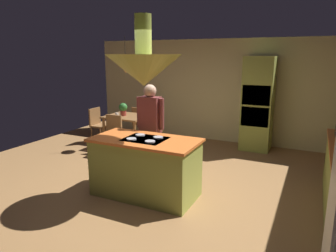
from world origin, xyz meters
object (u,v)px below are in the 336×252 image
at_px(chair_facing_island, 112,132).
at_px(chair_by_back_wall, 141,121).
at_px(kitchen_island, 145,167).
at_px(dining_table, 127,120).
at_px(person_at_island, 150,125).
at_px(potted_plant_on_table, 123,109).
at_px(chair_at_corner, 98,123).
at_px(oven_tower, 258,104).
at_px(cup_on_table, 117,115).

relative_size(chair_facing_island, chair_by_back_wall, 1.00).
height_order(kitchen_island, chair_by_back_wall, kitchen_island).
distance_m(kitchen_island, dining_table, 2.71).
height_order(person_at_island, chair_facing_island, person_at_island).
bearing_deg(kitchen_island, potted_plant_on_table, 130.75).
relative_size(dining_table, chair_facing_island, 1.11).
xyz_separation_m(person_at_island, chair_at_corner, (-2.27, 1.40, -0.45)).
xyz_separation_m(kitchen_island, potted_plant_on_table, (-1.79, 2.07, 0.47)).
xyz_separation_m(chair_at_corner, potted_plant_on_table, (0.78, -0.03, 0.42)).
bearing_deg(chair_at_corner, oven_tower, -72.66).
bearing_deg(dining_table, potted_plant_on_table, -162.25).
distance_m(person_at_island, cup_on_table, 1.97).
height_order(chair_facing_island, potted_plant_on_table, potted_plant_on_table).
xyz_separation_m(chair_at_corner, cup_on_table, (0.72, -0.21, 0.30)).
relative_size(dining_table, potted_plant_on_table, 3.22).
bearing_deg(cup_on_table, chair_by_back_wall, 80.36).
height_order(potted_plant_on_table, cup_on_table, potted_plant_on_table).
bearing_deg(chair_by_back_wall, dining_table, 90.00).
distance_m(kitchen_island, potted_plant_on_table, 2.78).
height_order(chair_at_corner, cup_on_table, chair_at_corner).
relative_size(dining_table, chair_by_back_wall, 1.11).
distance_m(chair_at_corner, potted_plant_on_table, 0.89).
bearing_deg(kitchen_island, oven_tower, 71.26).
xyz_separation_m(dining_table, person_at_island, (1.41, -1.40, 0.31)).
bearing_deg(dining_table, cup_on_table, -124.65).
distance_m(kitchen_island, chair_at_corner, 3.31).
distance_m(chair_by_back_wall, chair_at_corner, 1.07).
bearing_deg(chair_facing_island, dining_table, 90.00).
distance_m(oven_tower, chair_facing_island, 3.36).
height_order(chair_by_back_wall, chair_at_corner, same).
distance_m(chair_by_back_wall, potted_plant_on_table, 0.79).
xyz_separation_m(kitchen_island, chair_facing_island, (-1.70, 1.47, 0.04)).
bearing_deg(dining_table, chair_facing_island, -90.00).
bearing_deg(chair_facing_island, chair_at_corner, 143.63).
bearing_deg(chair_at_corner, potted_plant_on_table, -92.03).
height_order(kitchen_island, cup_on_table, kitchen_island).
bearing_deg(cup_on_table, kitchen_island, -45.77).
height_order(kitchen_island, dining_table, kitchen_island).
bearing_deg(oven_tower, chair_by_back_wall, -169.71).
relative_size(kitchen_island, dining_table, 1.70).
distance_m(oven_tower, chair_at_corner, 3.88).
bearing_deg(chair_by_back_wall, oven_tower, -169.71).
relative_size(chair_by_back_wall, cup_on_table, 9.67).
bearing_deg(chair_by_back_wall, cup_on_table, 80.36).
bearing_deg(potted_plant_on_table, chair_at_corner, 177.97).
bearing_deg(oven_tower, dining_table, -157.79).
xyz_separation_m(dining_table, potted_plant_on_table, (-0.09, -0.03, 0.28)).
bearing_deg(potted_plant_on_table, chair_by_back_wall, 82.62).
height_order(dining_table, cup_on_table, cup_on_table).
bearing_deg(chair_facing_island, potted_plant_on_table, 98.04).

